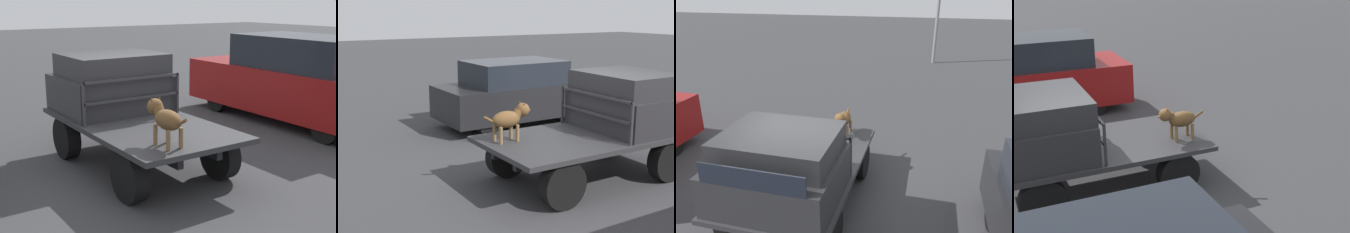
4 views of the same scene
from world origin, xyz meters
The scene contains 6 objects.
ground_plane centered at (0.00, 0.00, 0.00)m, with size 80.00×80.00×0.00m, color #38383A.
flatbed_truck centered at (0.00, 0.00, 0.58)m, with size 3.69×1.93×0.81m.
truck_cab centered at (0.97, 0.00, 1.29)m, with size 1.58×1.81×1.03m.
truck_headboard centered at (0.14, 0.00, 1.28)m, with size 0.04×1.81×0.71m.
dog centered at (-1.34, 0.36, 1.19)m, with size 0.90×0.28×0.64m.
parked_pickup_far centered at (0.72, -4.58, 0.97)m, with size 5.36×1.94×1.98m.
Camera 1 is at (-6.48, 3.75, 2.73)m, focal length 50.00 mm.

